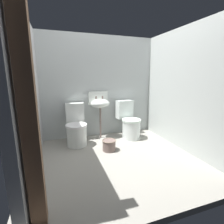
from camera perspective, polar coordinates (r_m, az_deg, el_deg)
ground_plane at (r=2.90m, az=1.84°, el=-15.56°), size 2.83×2.61×0.08m
wall_back at (r=3.67m, az=-4.51°, el=8.48°), size 2.83×0.10×2.14m
wall_left at (r=2.53m, az=-26.89°, el=5.38°), size 0.10×2.41×2.14m
wall_right at (r=3.32m, az=22.35°, el=7.17°), size 0.10×2.41×2.14m
wooden_door_post at (r=1.48m, az=-26.90°, el=1.20°), size 0.13×0.13×2.14m
toilet_left at (r=3.32m, az=-12.20°, el=-5.40°), size 0.42×0.61×0.78m
toilet_right at (r=3.62m, az=5.92°, el=-3.69°), size 0.45×0.63×0.78m
sink at (r=3.49m, az=-4.21°, el=3.06°), size 0.42×0.35×0.99m
bucket at (r=3.03m, az=-1.01°, el=-11.26°), size 0.25×0.25×0.20m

